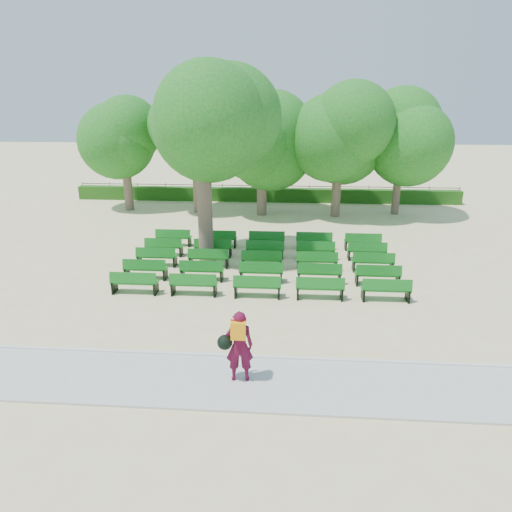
# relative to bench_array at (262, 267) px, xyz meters

# --- Properties ---
(ground) EXTENTS (120.00, 120.00, 0.00)m
(ground) POSITION_rel_bench_array_xyz_m (-0.59, -0.67, -0.09)
(ground) COLOR beige
(paving) EXTENTS (30.00, 2.20, 0.06)m
(paving) POSITION_rel_bench_array_xyz_m (-0.59, -8.07, -0.06)
(paving) COLOR #B8B9B4
(paving) RESTS_ON ground
(curb) EXTENTS (30.00, 0.12, 0.10)m
(curb) POSITION_rel_bench_array_xyz_m (-0.59, -6.92, -0.04)
(curb) COLOR silver
(curb) RESTS_ON ground
(hedge) EXTENTS (26.00, 0.70, 0.90)m
(hedge) POSITION_rel_bench_array_xyz_m (-0.59, 13.33, 0.36)
(hedge) COLOR #205315
(hedge) RESTS_ON ground
(fence) EXTENTS (26.00, 0.10, 1.02)m
(fence) POSITION_rel_bench_array_xyz_m (-0.59, 13.73, -0.09)
(fence) COLOR black
(fence) RESTS_ON ground
(tree_line) EXTENTS (21.80, 6.80, 7.04)m
(tree_line) POSITION_rel_bench_array_xyz_m (-0.59, 9.33, -0.09)
(tree_line) COLOR #226F1F
(tree_line) RESTS_ON ground
(bench_array) EXTENTS (1.68, 0.63, 1.04)m
(bench_array) POSITION_rel_bench_array_xyz_m (0.00, 0.00, 0.00)
(bench_array) COLOR #126A1A
(bench_array) RESTS_ON ground
(tree_among) EXTENTS (5.12, 5.12, 7.32)m
(tree_among) POSITION_rel_bench_array_xyz_m (-2.44, 0.82, 4.89)
(tree_among) COLOR brown
(tree_among) RESTS_ON ground
(person) EXTENTS (0.87, 0.54, 1.81)m
(person) POSITION_rel_bench_array_xyz_m (-0.10, -7.97, 0.91)
(person) COLOR #4F0B25
(person) RESTS_ON ground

